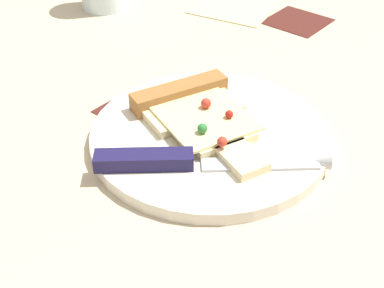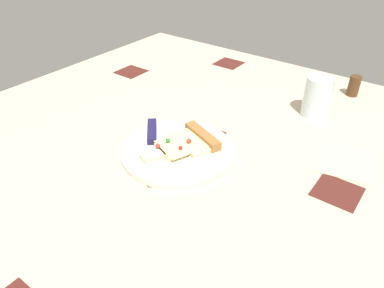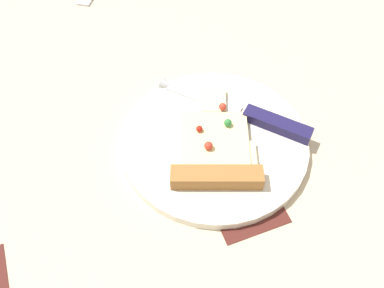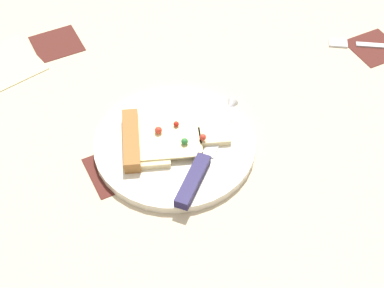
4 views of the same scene
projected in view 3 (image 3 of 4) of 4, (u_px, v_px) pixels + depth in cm
name	position (u px, v px, depth cm)	size (l,w,h in cm)	color
ground_plane	(237.00, 175.00, 60.89)	(127.80, 127.80, 3.00)	#C6B293
plate	(215.00, 142.00, 61.58)	(26.54, 26.54, 1.44)	silver
pizza_slice	(216.00, 151.00, 58.83)	(14.29, 19.04, 2.49)	beige
knife	(248.00, 114.00, 62.99)	(17.54, 19.31, 2.45)	silver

